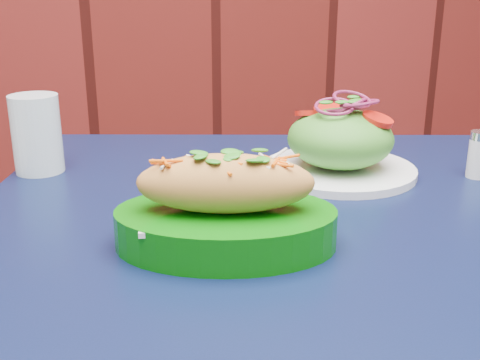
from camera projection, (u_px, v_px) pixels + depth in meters
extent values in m
cube|color=black|center=(272.00, 221.00, 0.79)|extent=(0.98, 0.98, 0.03)
cylinder|color=black|center=(101.00, 328.00, 1.23)|extent=(0.04, 0.04, 0.72)
cylinder|color=black|center=(424.00, 329.00, 1.22)|extent=(0.04, 0.04, 0.72)
cube|color=white|center=(226.00, 213.00, 0.67)|extent=(0.20, 0.13, 0.01)
ellipsoid|color=#E19547|center=(226.00, 183.00, 0.66)|extent=(0.21, 0.13, 0.07)
cylinder|color=white|center=(338.00, 170.00, 0.93)|extent=(0.24, 0.24, 0.01)
ellipsoid|color=#4C992D|center=(340.00, 139.00, 0.92)|extent=(0.16, 0.16, 0.09)
cylinder|color=red|center=(378.00, 116.00, 0.89)|extent=(0.05, 0.05, 0.01)
cylinder|color=red|center=(310.00, 110.00, 0.93)|extent=(0.05, 0.05, 0.01)
cylinder|color=red|center=(329.00, 107.00, 0.95)|extent=(0.05, 0.05, 0.01)
torus|color=maroon|center=(342.00, 107.00, 0.90)|extent=(0.06, 0.06, 0.01)
torus|color=maroon|center=(342.00, 104.00, 0.90)|extent=(0.06, 0.06, 0.01)
torus|color=maroon|center=(342.00, 101.00, 0.90)|extent=(0.06, 0.06, 0.01)
torus|color=maroon|center=(342.00, 99.00, 0.90)|extent=(0.06, 0.06, 0.01)
torus|color=maroon|center=(343.00, 96.00, 0.90)|extent=(0.06, 0.06, 0.01)
cylinder|color=silver|center=(37.00, 134.00, 0.93)|extent=(0.07, 0.07, 0.12)
cylinder|color=white|center=(479.00, 158.00, 0.91)|extent=(0.03, 0.03, 0.06)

